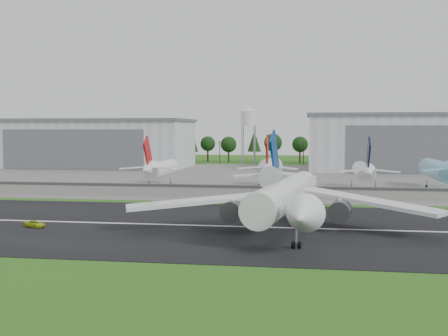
% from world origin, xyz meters
% --- Properties ---
extents(ground, '(600.00, 600.00, 0.00)m').
position_xyz_m(ground, '(0.00, 0.00, 0.00)').
color(ground, '#225E16').
rests_on(ground, ground).
extents(runway, '(320.00, 60.00, 0.10)m').
position_xyz_m(runway, '(0.00, 10.00, 0.05)').
color(runway, black).
rests_on(runway, ground).
extents(runway_centerline, '(220.00, 1.00, 0.02)m').
position_xyz_m(runway_centerline, '(0.00, 10.00, 0.11)').
color(runway_centerline, white).
rests_on(runway_centerline, runway).
extents(apron, '(320.00, 150.00, 0.10)m').
position_xyz_m(apron, '(0.00, 120.00, 0.05)').
color(apron, slate).
rests_on(apron, ground).
extents(blast_fence, '(240.00, 0.61, 3.50)m').
position_xyz_m(blast_fence, '(0.00, 54.99, 1.81)').
color(blast_fence, gray).
rests_on(blast_fence, ground).
extents(hangar_west, '(97.00, 44.00, 23.20)m').
position_xyz_m(hangar_west, '(-80.00, 164.92, 11.63)').
color(hangar_west, silver).
rests_on(hangar_west, ground).
extents(hangar_east, '(102.00, 47.00, 25.20)m').
position_xyz_m(hangar_east, '(75.00, 164.92, 12.63)').
color(hangar_east, silver).
rests_on(hangar_east, ground).
extents(water_tower, '(8.40, 8.40, 29.40)m').
position_xyz_m(water_tower, '(-5.00, 185.00, 24.55)').
color(water_tower, '#99999E').
rests_on(water_tower, ground).
extents(utility_poles, '(230.00, 3.00, 12.00)m').
position_xyz_m(utility_poles, '(0.00, 200.00, 0.00)').
color(utility_poles, black).
rests_on(utility_poles, ground).
extents(treeline, '(320.00, 16.00, 22.00)m').
position_xyz_m(treeline, '(0.00, 215.00, 0.00)').
color(treeline, black).
rests_on(treeline, ground).
extents(main_airliner, '(56.71, 59.21, 18.17)m').
position_xyz_m(main_airliner, '(21.23, 9.57, 4.89)').
color(main_airliner, white).
rests_on(main_airliner, runway).
extents(ground_vehicle, '(4.79, 3.48, 1.21)m').
position_xyz_m(ground_vehicle, '(-25.16, 3.60, 0.70)').
color(ground_vehicle, '#ABC116').
rests_on(ground_vehicle, runway).
extents(parked_jet_red_a, '(7.36, 31.29, 16.46)m').
position_xyz_m(parked_jet_red_a, '(-21.44, 76.53, 5.97)').
color(parked_jet_red_a, white).
rests_on(parked_jet_red_a, ground).
extents(parked_jet_red_b, '(7.36, 31.29, 16.87)m').
position_xyz_m(parked_jet_red_b, '(13.57, 76.59, 6.36)').
color(parked_jet_red_b, silver).
rests_on(parked_jet_red_b, ground).
extents(parked_jet_navy, '(7.36, 31.29, 16.33)m').
position_xyz_m(parked_jet_navy, '(41.51, 76.50, 5.85)').
color(parked_jet_navy, white).
rests_on(parked_jet_navy, ground).
extents(parked_jet_skyblue, '(7.36, 37.29, 16.75)m').
position_xyz_m(parked_jet_skyblue, '(64.08, 81.57, 6.19)').
color(parked_jet_skyblue, '#83C7E3').
rests_on(parked_jet_skyblue, ground).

